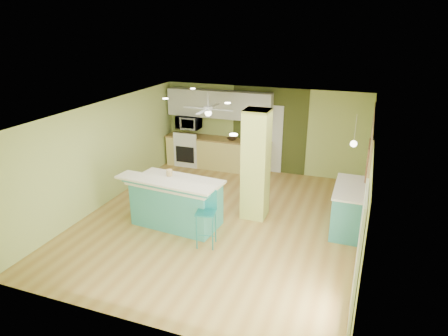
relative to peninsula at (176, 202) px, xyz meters
The scene contains 23 objects.
floor 1.13m from the peninsula, 30.48° to the left, with size 6.00×7.00×0.01m, color #A57839.
ceiling 2.19m from the peninsula, 30.48° to the left, with size 6.00×7.00×0.01m, color white.
wall_back 4.16m from the peninsula, 78.00° to the left, with size 6.00×0.01×2.50m, color #B4C569.
wall_front 3.20m from the peninsula, 74.17° to the right, with size 6.00×0.01×2.50m, color #B4C569.
wall_left 2.32m from the peninsula, 166.90° to the left, with size 0.01×7.00×2.50m, color #B4C569.
wall_right 3.95m from the peninsula, ahead, with size 0.01×7.00×2.50m, color #B4C569.
wood_panel 4.06m from the peninsula, 16.00° to the left, with size 0.02×3.40×2.50m, color #8C7150.
olive_accent 4.19m from the peninsula, 75.23° to the left, with size 2.20×0.02×2.50m, color #3E451B.
interior_door 4.12m from the peninsula, 75.13° to the left, with size 0.82×0.05×2.00m, color white.
french_door 4.25m from the peninsula, 25.21° to the right, with size 0.04×1.08×2.10m, color silver.
column 1.94m from the peninsula, 33.70° to the left, with size 0.55×0.55×2.50m, color #C0CB5E.
kitchen_run 3.73m from the peninsula, 96.91° to the left, with size 3.25×0.63×0.94m.
stove 3.95m from the peninsula, 110.75° to the left, with size 0.76×0.66×1.08m.
upper_cabinets 4.10m from the peninsula, 96.70° to the left, with size 3.20×0.34×0.80m, color silver.
microwave 4.04m from the peninsula, 110.70° to the left, with size 0.70×0.48×0.39m, color silver.
ceiling_fan 2.94m from the peninsula, 95.68° to the left, with size 1.41×1.41×0.61m.
pendant_lamp 3.95m from the peninsula, 19.66° to the left, with size 0.14×0.14×0.69m.
wall_decor 4.16m from the peninsula, 18.83° to the left, with size 0.03×0.90×0.70m, color brown.
peninsula is the anchor object (origin of this frame).
bar_stool 1.11m from the peninsula, 29.14° to the right, with size 0.44×0.44×1.15m.
side_counter 3.72m from the peninsula, 17.36° to the left, with size 0.65×1.52×0.98m.
fruit_bowl 3.72m from the peninsula, 89.86° to the left, with size 0.28×0.28×0.07m, color #372516.
canister 0.67m from the peninsula, 136.06° to the left, with size 0.13×0.13×0.15m, color gold.
Camera 1 is at (2.86, -7.56, 4.27)m, focal length 32.00 mm.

